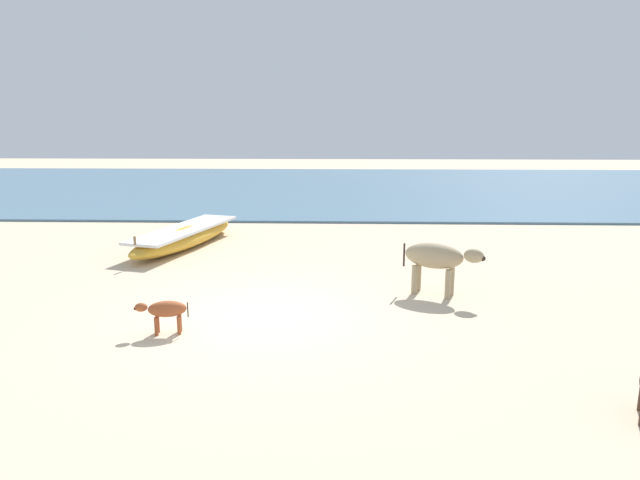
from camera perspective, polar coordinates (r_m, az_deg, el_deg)
The scene contains 5 objects.
ground at distance 9.95m, azimuth -5.91°, elevation -7.79°, with size 80.00×80.00×0.00m, color beige.
sea_water at distance 28.45m, azimuth -0.80°, elevation 5.53°, with size 60.00×20.00×0.08m, color slate.
fishing_boat_1 at distance 15.52m, azimuth -13.84°, elevation 0.36°, with size 2.33×4.91×0.73m.
cow_adult_dun at distance 11.06m, azimuth 12.01°, elevation -1.84°, with size 1.55×0.98×1.05m.
calf_near_rust at distance 9.32m, azimuth -15.74°, elevation -7.02°, with size 0.85×0.34×0.56m.
Camera 1 is at (1.32, -9.26, 3.42)m, focal length 30.87 mm.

